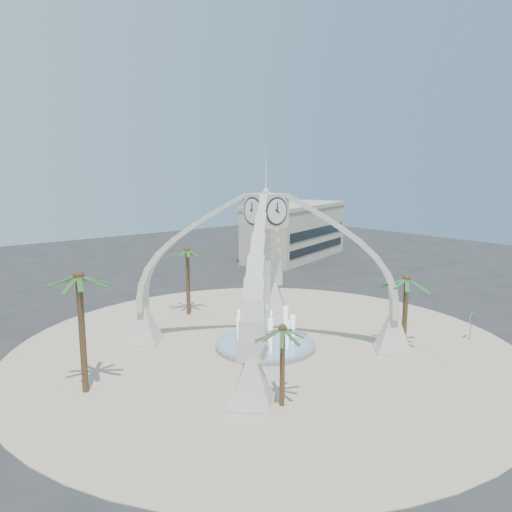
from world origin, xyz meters
TOP-DOWN VIEW (x-y plane):
  - ground at (0.00, 0.00)m, footprint 140.00×140.00m
  - plaza at (0.00, 0.00)m, footprint 40.00×40.00m
  - clock_tower at (-0.00, -0.00)m, footprint 17.94×17.94m
  - fountain at (0.00, 0.00)m, footprint 8.00×8.00m
  - building_ne at (30.00, 28.00)m, footprint 21.87×14.17m
  - palm_east at (8.15, -7.30)m, footprint 5.12×5.12m
  - palm_west at (-14.14, 1.20)m, footprint 5.52×5.52m
  - palm_north at (0.09, 11.70)m, footprint 4.53×4.53m
  - palm_south at (-5.64, -8.21)m, footprint 4.36×4.36m
  - street_sign at (14.43, -9.50)m, footprint 0.86×0.20m

SIDE VIEW (x-z plane):
  - ground at x=0.00m, z-range 0.00..0.00m
  - plaza at x=0.00m, z-range 0.00..0.06m
  - fountain at x=0.00m, z-range -1.52..2.10m
  - street_sign at x=14.43m, z-range 0.51..2.88m
  - building_ne at x=30.00m, z-range 0.01..8.61m
  - palm_south at x=-5.64m, z-range 2.07..7.61m
  - palm_east at x=8.15m, z-range 2.43..9.00m
  - palm_north at x=0.09m, z-range 2.74..9.94m
  - clock_tower at x=0.00m, z-range -1.66..14.64m
  - palm_west at x=-14.14m, z-range 3.29..11.81m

